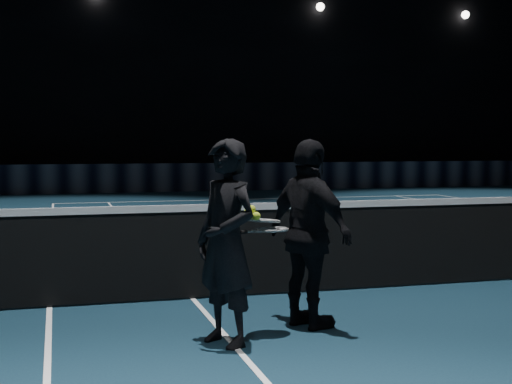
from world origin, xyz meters
TOP-DOWN VIEW (x-y plane):
  - wall_back at (0.00, 18.00)m, footprint 30.00×0.00m
  - sponsor_backdrop at (0.00, 15.50)m, footprint 22.00×0.15m
  - fixtures_far at (0.00, 17.80)m, footprint 20.00×0.30m
  - player_a at (-4.15, -1.64)m, footprint 0.62×0.69m
  - player_b at (-3.36, -1.33)m, footprint 0.72×1.01m
  - racket_lower at (-3.73, -1.48)m, footprint 0.71×0.45m
  - racket_upper at (-3.79, -1.46)m, footprint 0.71×0.49m
  - tennis_balls at (-3.92, -1.54)m, footprint 0.12×0.10m

SIDE VIEW (x-z plane):
  - sponsor_backdrop at x=0.00m, z-range 0.00..0.90m
  - player_a at x=-4.15m, z-range 0.00..1.59m
  - player_b at x=-3.36m, z-range 0.00..1.59m
  - racket_lower at x=-3.73m, z-range 0.85..0.88m
  - racket_upper at x=-3.79m, z-range 0.89..0.99m
  - tennis_balls at x=-3.92m, z-range 0.94..1.06m
  - wall_back at x=0.00m, z-range -10.00..20.00m
  - fixtures_far at x=0.00m, z-range 6.35..6.65m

